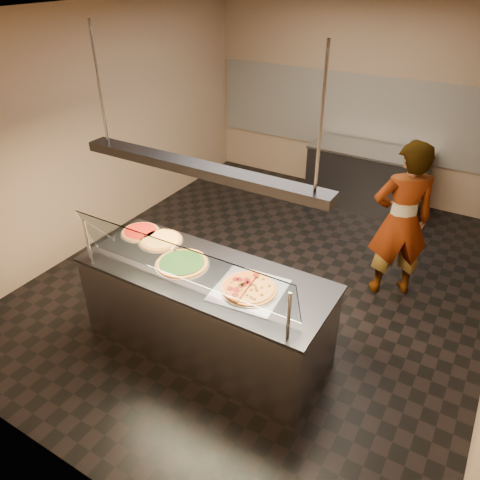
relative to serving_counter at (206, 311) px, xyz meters
The scene contains 20 objects.
ground 1.44m from the serving_counter, 90.63° to the left, with size 5.00×6.00×0.02m, color black.
ceiling 2.88m from the serving_counter, 90.63° to the left, with size 5.00×6.00×0.02m, color silver.
wall_back 4.49m from the serving_counter, 90.20° to the left, with size 5.00×0.02×3.00m, color #987962.
wall_front 1.95m from the serving_counter, 90.52° to the right, with size 5.00×0.02×3.00m, color #987962.
wall_left 3.05m from the serving_counter, 151.75° to the left, with size 0.02×6.00×3.00m, color #987962.
tile_band 4.42m from the serving_counter, 90.20° to the left, with size 4.90×0.02×1.20m, color silver.
serving_counter is the anchor object (origin of this frame).
sneeze_guard 0.83m from the serving_counter, 90.00° to the right, with size 2.18×0.18×0.54m.
perforated_tray 0.68m from the serving_counter, ahead, with size 0.63×0.63×0.01m.
half_pizza_pepperoni 0.63m from the serving_counter, ahead, with size 0.28×0.50×0.05m.
half_pizza_sausage 0.78m from the serving_counter, ahead, with size 0.28×0.50×0.04m.
pizza_spinach 0.54m from the serving_counter, behind, with size 0.52×0.52×0.03m.
pizza_cheese 0.87m from the serving_counter, 162.28° to the left, with size 0.45×0.45×0.03m.
pizza_tomato 1.12m from the serving_counter, 166.15° to the left, with size 0.41×0.41×0.03m.
pizza_spatula 0.67m from the serving_counter, 162.08° to the left, with size 0.23×0.22×0.02m.
prep_table 3.92m from the serving_counter, 85.08° to the left, with size 1.78×0.74×0.93m.
worker 2.35m from the serving_counter, 55.36° to the left, with size 0.68×0.44×1.86m, color #332F3B.
heat_lamp_housing 1.48m from the serving_counter, 90.00° to the left, with size 2.30×0.18×0.08m, color #2F2F33.
lamp_rod_left 2.26m from the serving_counter, behind, with size 0.02×0.02×1.01m, color #B7B7BC.
lamp_rod_right 2.26m from the serving_counter, ahead, with size 0.02×0.02×1.01m, color #B7B7BC.
Camera 1 is at (2.10, -4.22, 3.43)m, focal length 35.00 mm.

